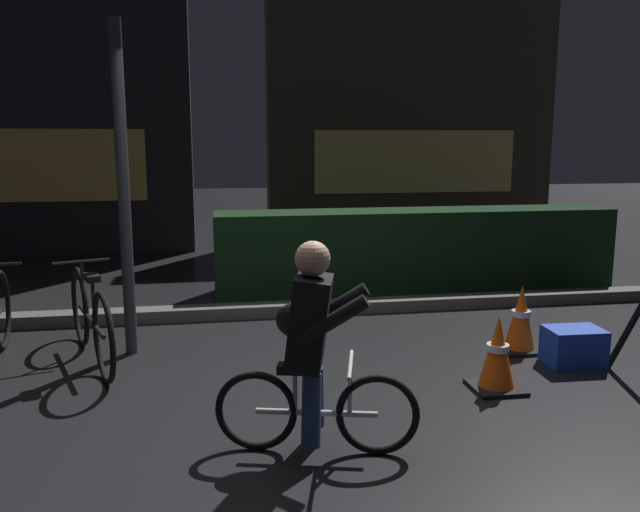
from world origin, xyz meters
TOP-DOWN VIEW (x-y plane):
  - ground_plane at (0.00, 0.00)m, footprint 40.00×40.00m
  - sidewalk_curb at (0.00, 2.20)m, footprint 12.00×0.24m
  - hedge_row at (1.80, 3.10)m, footprint 4.80×0.70m
  - storefront_left at (-3.24, 6.50)m, footprint 4.72×0.54m
  - storefront_right at (3.02, 7.20)m, footprint 5.22×0.54m
  - street_post at (-1.33, 1.20)m, footprint 0.10×0.10m
  - parked_bike_center_left at (-1.61, 1.02)m, footprint 0.62×1.66m
  - traffic_cone_near at (1.38, -0.10)m, footprint 0.36×0.36m
  - traffic_cone_far at (1.96, 0.70)m, footprint 0.36×0.36m
  - blue_crate at (2.23, 0.30)m, footprint 0.45×0.34m
  - cyclist at (-0.09, -0.80)m, footprint 1.16×0.61m
  - closed_umbrella at (2.55, 0.05)m, footprint 0.27×0.30m

SIDE VIEW (x-z plane):
  - ground_plane at x=0.00m, z-range 0.00..0.00m
  - sidewalk_curb at x=0.00m, z-range 0.00..0.12m
  - blue_crate at x=2.23m, z-range 0.00..0.30m
  - traffic_cone_near at x=1.38m, z-range -0.01..0.54m
  - traffic_cone_far at x=1.96m, z-range -0.01..0.57m
  - parked_bike_center_left at x=-1.61m, z-range -0.04..0.76m
  - closed_umbrella at x=2.55m, z-range 0.00..0.81m
  - hedge_row at x=1.80m, z-range 0.00..0.97m
  - cyclist at x=-0.09m, z-range 0.01..1.25m
  - street_post at x=-1.33m, z-range 0.00..2.73m
  - storefront_right at x=3.02m, z-range -0.01..4.48m
  - storefront_left at x=-3.24m, z-range -0.01..4.60m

